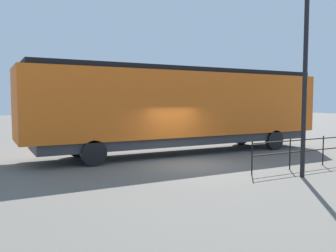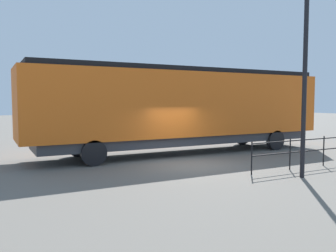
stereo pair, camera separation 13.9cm
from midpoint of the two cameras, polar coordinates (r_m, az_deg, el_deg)
ground_plane at (r=15.03m, az=3.75°, el=-6.38°), size 120.00×120.00×0.00m
locomotive at (r=18.39m, az=3.91°, el=3.26°), size 3.14×16.13×4.41m
lamp_post at (r=13.40m, az=21.98°, el=12.73°), size 0.51×0.51×6.99m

